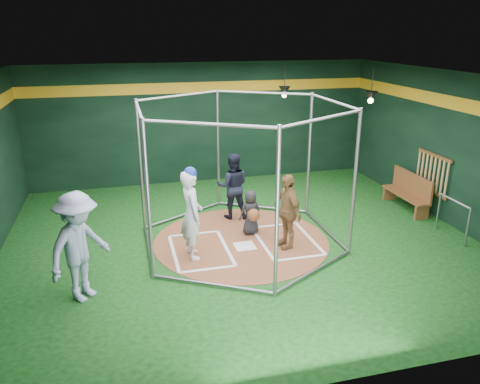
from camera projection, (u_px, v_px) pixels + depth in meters
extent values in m
cube|color=#0C380E|center=(241.00, 241.00, 10.22)|extent=(10.00, 9.00, 0.02)
cube|color=black|center=(241.00, 77.00, 9.06)|extent=(10.00, 9.00, 0.02)
cube|color=black|center=(202.00, 123.00, 13.75)|extent=(10.00, 0.10, 3.50)
cube|color=black|center=(338.00, 264.00, 5.52)|extent=(10.00, 0.10, 3.50)
cube|color=black|center=(450.00, 149.00, 10.82)|extent=(0.10, 9.00, 3.50)
cube|color=gold|center=(202.00, 87.00, 13.37)|extent=(10.00, 0.01, 0.30)
cube|color=gold|center=(456.00, 104.00, 10.47)|extent=(0.01, 9.00, 0.30)
cylinder|color=brown|center=(241.00, 241.00, 10.21)|extent=(3.80, 3.80, 0.01)
cube|color=white|center=(245.00, 246.00, 9.93)|extent=(0.43, 0.43, 0.01)
cube|color=white|center=(194.00, 234.00, 10.53)|extent=(1.10, 0.07, 0.01)
cube|color=white|center=(208.00, 269.00, 8.98)|extent=(1.10, 0.07, 0.01)
cube|color=white|center=(174.00, 253.00, 9.62)|extent=(0.07, 1.70, 0.01)
cube|color=white|center=(226.00, 247.00, 9.88)|extent=(0.07, 1.70, 0.01)
cube|color=white|center=(274.00, 225.00, 10.98)|extent=(1.10, 0.07, 0.01)
cube|color=white|center=(300.00, 258.00, 9.43)|extent=(1.10, 0.07, 0.01)
cube|color=white|center=(262.00, 243.00, 10.07)|extent=(0.07, 1.70, 0.01)
cube|color=white|center=(310.00, 238.00, 10.34)|extent=(0.07, 1.70, 0.01)
cylinder|color=gray|center=(309.00, 156.00, 11.24)|extent=(0.07, 0.07, 3.00)
cylinder|color=gray|center=(218.00, 149.00, 11.82)|extent=(0.07, 0.07, 3.00)
cylinder|color=gray|center=(141.00, 167.00, 10.30)|extent=(0.07, 0.07, 3.00)
cylinder|color=gray|center=(148.00, 203.00, 8.20)|extent=(0.07, 0.07, 3.00)
cylinder|color=gray|center=(277.00, 216.00, 7.62)|extent=(0.07, 0.07, 3.00)
cylinder|color=gray|center=(354.00, 185.00, 9.14)|extent=(0.07, 0.07, 3.00)
cylinder|color=gray|center=(263.00, 93.00, 11.05)|extent=(2.02, 1.20, 0.06)
cylinder|color=gray|center=(262.00, 207.00, 12.01)|extent=(2.02, 1.20, 0.06)
cylinder|color=gray|center=(179.00, 96.00, 10.58)|extent=(2.02, 1.20, 0.06)
cylinder|color=gray|center=(184.00, 214.00, 11.54)|extent=(2.02, 1.20, 0.06)
cylinder|color=gray|center=(139.00, 110.00, 8.77)|extent=(0.06, 2.30, 0.06)
cylinder|color=gray|center=(149.00, 249.00, 9.72)|extent=(0.06, 2.30, 0.06)
cylinder|color=gray|center=(208.00, 124.00, 7.43)|extent=(2.02, 1.20, 0.06)
cylinder|color=gray|center=(212.00, 284.00, 8.38)|extent=(2.02, 1.20, 0.06)
cylinder|color=gray|center=(324.00, 118.00, 7.90)|extent=(2.02, 1.20, 0.06)
cylinder|color=gray|center=(315.00, 271.00, 8.86)|extent=(2.02, 1.20, 0.06)
cylinder|color=gray|center=(334.00, 102.00, 9.71)|extent=(0.06, 2.30, 0.06)
cylinder|color=gray|center=(325.00, 230.00, 10.67)|extent=(0.06, 2.30, 0.06)
cube|color=brown|center=(435.00, 155.00, 11.26)|extent=(0.05, 1.25, 0.08)
cube|color=brown|center=(430.00, 191.00, 11.55)|extent=(0.05, 1.25, 0.08)
cylinder|color=tan|center=(447.00, 180.00, 10.90)|extent=(0.06, 0.06, 0.85)
cylinder|color=tan|center=(442.00, 178.00, 11.04)|extent=(0.06, 0.06, 0.85)
cylinder|color=tan|center=(438.00, 176.00, 11.18)|extent=(0.06, 0.06, 0.85)
cylinder|color=tan|center=(434.00, 174.00, 11.33)|extent=(0.06, 0.06, 0.85)
cylinder|color=tan|center=(430.00, 172.00, 11.47)|extent=(0.06, 0.06, 0.85)
cylinder|color=tan|center=(426.00, 171.00, 11.62)|extent=(0.06, 0.06, 0.85)
cylinder|color=tan|center=(422.00, 169.00, 11.76)|extent=(0.06, 0.06, 0.85)
cylinder|color=tan|center=(418.00, 167.00, 11.90)|extent=(0.06, 0.06, 0.85)
cone|color=black|center=(284.00, 90.00, 13.12)|extent=(0.34, 0.34, 0.22)
sphere|color=#FFD899|center=(284.00, 95.00, 13.16)|extent=(0.14, 0.14, 0.14)
cylinder|color=black|center=(285.00, 78.00, 13.00)|extent=(0.02, 0.02, 0.70)
cone|color=black|center=(371.00, 96.00, 12.08)|extent=(0.34, 0.34, 0.22)
sphere|color=#FFD899|center=(371.00, 101.00, 12.13)|extent=(0.14, 0.14, 0.14)
cylinder|color=black|center=(372.00, 82.00, 11.97)|extent=(0.02, 0.02, 0.70)
imported|color=silver|center=(192.00, 214.00, 9.22)|extent=(0.48, 0.69, 1.82)
sphere|color=navy|center=(190.00, 173.00, 8.94)|extent=(0.26, 0.26, 0.26)
imported|color=#A87E48|center=(287.00, 211.00, 9.69)|extent=(0.58, 1.00, 1.60)
imported|color=black|center=(250.00, 212.00, 10.41)|extent=(0.53, 0.37, 1.01)
sphere|color=brown|center=(254.00, 215.00, 10.17)|extent=(0.28, 0.28, 0.28)
imported|color=black|center=(233.00, 186.00, 11.22)|extent=(0.90, 0.76, 1.61)
imported|color=#90A0BF|center=(79.00, 247.00, 7.75)|extent=(1.36, 1.40, 1.92)
cube|color=brown|center=(406.00, 195.00, 11.91)|extent=(0.38, 1.62, 0.05)
cube|color=brown|center=(412.00, 183.00, 11.85)|extent=(0.05, 1.62, 0.54)
cube|color=brown|center=(422.00, 212.00, 11.32)|extent=(0.36, 0.07, 0.36)
cube|color=brown|center=(389.00, 193.00, 12.63)|extent=(0.36, 0.07, 0.36)
cylinder|color=gray|center=(468.00, 227.00, 9.82)|extent=(0.05, 0.05, 0.87)
cylinder|color=gray|center=(438.00, 211.00, 10.71)|extent=(0.05, 0.05, 0.87)
cylinder|color=gray|center=(455.00, 201.00, 10.13)|extent=(0.05, 0.97, 0.05)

